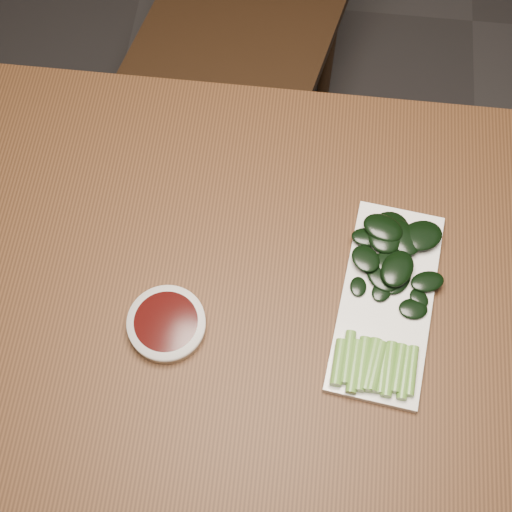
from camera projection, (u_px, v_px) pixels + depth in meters
The scene contains 6 objects.
ground at pixel (263, 400), 1.82m from camera, with size 6.00×6.00×0.00m, color #2E2B2B.
table at pixel (266, 306), 1.20m from camera, with size 1.40×0.80×0.75m.
chair_far at pixel (245, 0), 1.74m from camera, with size 0.55×0.55×0.89m.
sauce_bowl at pixel (167, 324), 1.10m from camera, with size 0.12×0.12×0.03m.
serving_plate at pixel (386, 301), 1.12m from camera, with size 0.18×0.34×0.01m.
gai_lan at pixel (386, 292), 1.11m from camera, with size 0.17×0.32×0.03m.
Camera 1 is at (0.03, -0.43, 1.81)m, focal length 50.00 mm.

